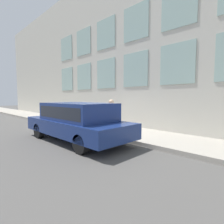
{
  "coord_description": "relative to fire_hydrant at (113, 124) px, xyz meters",
  "views": [
    {
      "loc": [
        -5.25,
        -5.98,
        1.79
      ],
      "look_at": [
        0.68,
        -0.09,
        1.12
      ],
      "focal_mm": 28.0,
      "sensor_mm": 36.0,
      "label": 1
    }
  ],
  "objects": [
    {
      "name": "ground_plane",
      "position": [
        -0.52,
        0.3,
        -0.59
      ],
      "size": [
        80.0,
        80.0,
        0.0
      ],
      "primitive_type": "plane",
      "color": "#514F4C"
    },
    {
      "name": "fire_hydrant",
      "position": [
        0.0,
        0.0,
        0.0
      ],
      "size": [
        0.32,
        0.44,
        0.84
      ],
      "color": "gray",
      "rests_on": "sidewalk"
    },
    {
      "name": "sidewalk",
      "position": [
        0.78,
        0.3,
        -0.51
      ],
      "size": [
        2.6,
        60.0,
        0.16
      ],
      "color": "#A8A093",
      "rests_on": "ground_plane"
    },
    {
      "name": "parked_truck_navy_near",
      "position": [
        -1.7,
        0.42,
        0.32
      ],
      "size": [
        2.02,
        5.2,
        1.59
      ],
      "color": "black",
      "rests_on": "ground_plane"
    },
    {
      "name": "building_facade",
      "position": [
        2.23,
        0.3,
        4.43
      ],
      "size": [
        0.33,
        40.0,
        10.05
      ],
      "color": "beige",
      "rests_on": "ground_plane"
    },
    {
      "name": "person",
      "position": [
        0.31,
        0.41,
        0.51
      ],
      "size": [
        0.38,
        0.25,
        1.56
      ],
      "rotation": [
        0.0,
        0.0,
        -2.26
      ],
      "color": "#998466",
      "rests_on": "sidewalk"
    }
  ]
}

